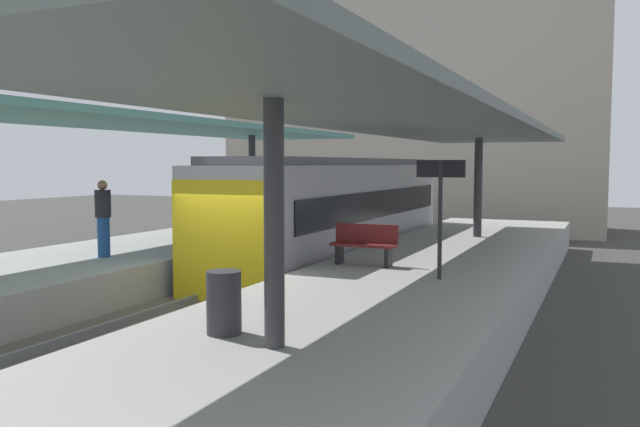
% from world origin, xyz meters
% --- Properties ---
extents(ground_plane, '(80.00, 80.00, 0.00)m').
position_xyz_m(ground_plane, '(0.00, 0.00, 0.00)').
color(ground_plane, '#383835').
extents(platform_left, '(4.40, 28.00, 1.00)m').
position_xyz_m(platform_left, '(-3.80, 0.00, 0.50)').
color(platform_left, '#9E9E99').
rests_on(platform_left, ground_plane).
extents(platform_right, '(4.40, 28.00, 1.00)m').
position_xyz_m(platform_right, '(3.80, 0.00, 0.50)').
color(platform_right, '#9E9E99').
rests_on(platform_right, ground_plane).
extents(track_ballast, '(3.20, 28.00, 0.20)m').
position_xyz_m(track_ballast, '(0.00, 0.00, 0.10)').
color(track_ballast, '#59544C').
rests_on(track_ballast, ground_plane).
extents(rail_near_side, '(0.08, 28.00, 0.14)m').
position_xyz_m(rail_near_side, '(-0.72, 0.00, 0.27)').
color(rail_near_side, slate).
rests_on(rail_near_side, track_ballast).
extents(rail_far_side, '(0.08, 28.00, 0.14)m').
position_xyz_m(rail_far_side, '(0.72, 0.00, 0.27)').
color(rail_far_side, slate).
rests_on(rail_far_side, track_ballast).
extents(commuter_train, '(2.78, 12.13, 3.10)m').
position_xyz_m(commuter_train, '(0.00, 6.05, 1.73)').
color(commuter_train, '#ADADB2').
rests_on(commuter_train, track_ballast).
extents(canopy_left, '(4.18, 21.00, 3.26)m').
position_xyz_m(canopy_left, '(-3.80, 1.40, 4.14)').
color(canopy_left, '#333335').
rests_on(canopy_left, platform_left).
extents(canopy_right, '(4.18, 21.00, 3.04)m').
position_xyz_m(canopy_right, '(3.80, 1.40, 3.93)').
color(canopy_right, '#333335').
rests_on(canopy_right, platform_right).
extents(platform_bench, '(1.40, 0.41, 0.86)m').
position_xyz_m(platform_bench, '(2.62, 1.35, 1.46)').
color(platform_bench, black).
rests_on(platform_bench, platform_right).
extents(platform_sign, '(0.90, 0.08, 2.21)m').
position_xyz_m(platform_sign, '(4.48, 0.30, 2.62)').
color(platform_sign, '#262628').
rests_on(platform_sign, platform_right).
extents(litter_bin, '(0.44, 0.44, 0.80)m').
position_xyz_m(litter_bin, '(2.94, -4.64, 1.40)').
color(litter_bin, '#2D2D30').
rests_on(litter_bin, platform_right).
extents(passenger_near_bench, '(0.36, 0.36, 1.76)m').
position_xyz_m(passenger_near_bench, '(-3.26, -0.01, 1.92)').
color(passenger_near_bench, navy).
rests_on(passenger_near_bench, platform_left).
extents(station_building_backdrop, '(18.00, 6.00, 11.00)m').
position_xyz_m(station_building_backdrop, '(-1.74, 20.00, 5.50)').
color(station_building_backdrop, '#A89E8E').
rests_on(station_building_backdrop, ground_plane).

